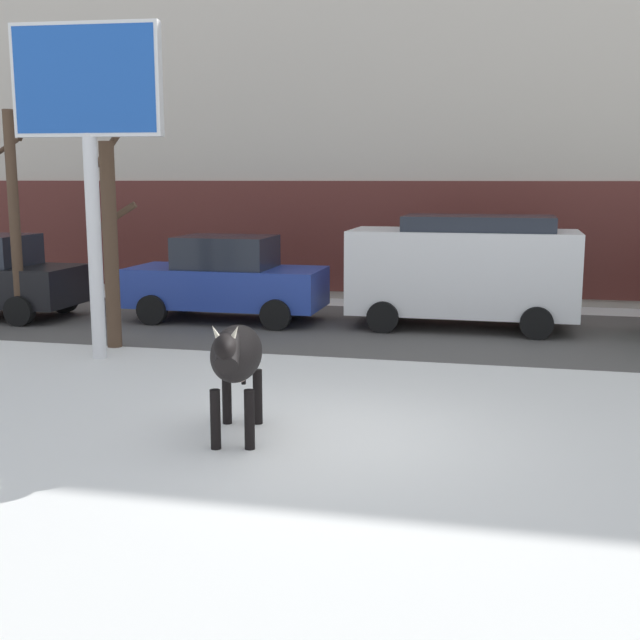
{
  "coord_description": "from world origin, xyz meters",
  "views": [
    {
      "loc": [
        2.01,
        -9.15,
        3.07
      ],
      "look_at": [
        -0.55,
        1.78,
        1.1
      ],
      "focal_mm": 45.49,
      "sensor_mm": 36.0,
      "label": 1
    }
  ],
  "objects_px": {
    "bare_tree_right_lot": "(111,240)",
    "billboard": "(87,101)",
    "car_white_van": "(464,268)",
    "car_blue_sedan": "(227,279)",
    "pedestrian_near_billboard": "(554,276)",
    "cow_black": "(236,357)",
    "bare_tree_left_lot": "(15,212)"
  },
  "relations": [
    {
      "from": "billboard",
      "to": "car_white_van",
      "type": "xyz_separation_m",
      "value": [
        5.94,
        4.37,
        -3.07
      ]
    },
    {
      "from": "bare_tree_right_lot",
      "to": "billboard",
      "type": "bearing_deg",
      "value": -78.54
    },
    {
      "from": "bare_tree_right_lot",
      "to": "car_blue_sedan",
      "type": "bearing_deg",
      "value": 70.82
    },
    {
      "from": "cow_black",
      "to": "billboard",
      "type": "height_order",
      "value": "billboard"
    },
    {
      "from": "bare_tree_left_lot",
      "to": "car_blue_sedan",
      "type": "bearing_deg",
      "value": 20.98
    },
    {
      "from": "billboard",
      "to": "pedestrian_near_billboard",
      "type": "bearing_deg",
      "value": 40.22
    },
    {
      "from": "pedestrian_near_billboard",
      "to": "bare_tree_left_lot",
      "type": "height_order",
      "value": "bare_tree_left_lot"
    },
    {
      "from": "pedestrian_near_billboard",
      "to": "billboard",
      "type": "bearing_deg",
      "value": -139.78
    },
    {
      "from": "car_white_van",
      "to": "bare_tree_right_lot",
      "type": "distance_m",
      "value": 7.05
    },
    {
      "from": "billboard",
      "to": "bare_tree_right_lot",
      "type": "distance_m",
      "value": 2.54
    },
    {
      "from": "car_white_van",
      "to": "pedestrian_near_billboard",
      "type": "xyz_separation_m",
      "value": [
        1.91,
        2.27,
        -0.36
      ]
    },
    {
      "from": "car_white_van",
      "to": "bare_tree_right_lot",
      "type": "bearing_deg",
      "value": -150.99
    },
    {
      "from": "car_white_van",
      "to": "bare_tree_right_lot",
      "type": "height_order",
      "value": "bare_tree_right_lot"
    },
    {
      "from": "car_blue_sedan",
      "to": "pedestrian_near_billboard",
      "type": "distance_m",
      "value": 7.43
    },
    {
      "from": "cow_black",
      "to": "car_white_van",
      "type": "bearing_deg",
      "value": 74.61
    },
    {
      "from": "cow_black",
      "to": "car_blue_sedan",
      "type": "distance_m",
      "value": 8.19
    },
    {
      "from": "billboard",
      "to": "car_blue_sedan",
      "type": "bearing_deg",
      "value": 77.76
    },
    {
      "from": "pedestrian_near_billboard",
      "to": "car_blue_sedan",
      "type": "bearing_deg",
      "value": -159.78
    },
    {
      "from": "billboard",
      "to": "bare_tree_left_lot",
      "type": "relative_size",
      "value": 1.16
    },
    {
      "from": "billboard",
      "to": "car_white_van",
      "type": "height_order",
      "value": "billboard"
    },
    {
      "from": "car_blue_sedan",
      "to": "car_white_van",
      "type": "height_order",
      "value": "car_white_van"
    },
    {
      "from": "cow_black",
      "to": "bare_tree_right_lot",
      "type": "relative_size",
      "value": 0.47
    },
    {
      "from": "pedestrian_near_billboard",
      "to": "bare_tree_right_lot",
      "type": "bearing_deg",
      "value": -144.83
    },
    {
      "from": "cow_black",
      "to": "pedestrian_near_billboard",
      "type": "relative_size",
      "value": 1.12
    },
    {
      "from": "cow_black",
      "to": "car_blue_sedan",
      "type": "xyz_separation_m",
      "value": [
        -2.86,
        7.67,
        -0.09
      ]
    },
    {
      "from": "billboard",
      "to": "bare_tree_right_lot",
      "type": "bearing_deg",
      "value": 101.46
    },
    {
      "from": "billboard",
      "to": "pedestrian_near_billboard",
      "type": "relative_size",
      "value": 3.21
    },
    {
      "from": "car_white_van",
      "to": "bare_tree_left_lot",
      "type": "distance_m",
      "value": 9.35
    },
    {
      "from": "car_blue_sedan",
      "to": "car_white_van",
      "type": "relative_size",
      "value": 0.91
    },
    {
      "from": "cow_black",
      "to": "pedestrian_near_billboard",
      "type": "xyz_separation_m",
      "value": [
        4.1,
        10.24,
        -0.11
      ]
    },
    {
      "from": "pedestrian_near_billboard",
      "to": "cow_black",
      "type": "bearing_deg",
      "value": -111.85
    },
    {
      "from": "billboard",
      "to": "bare_tree_left_lot",
      "type": "bearing_deg",
      "value": 141.37
    }
  ]
}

